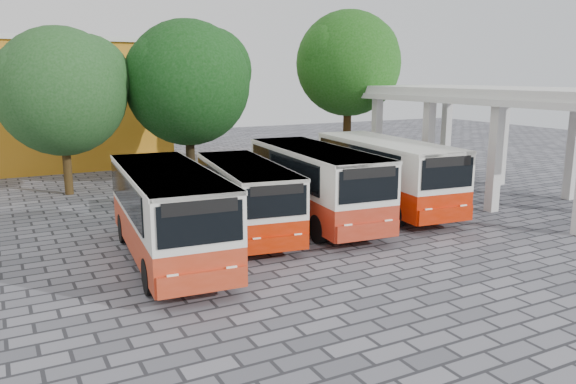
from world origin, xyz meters
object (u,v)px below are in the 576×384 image
bus_centre_left (246,193)px  bus_centre_right (315,180)px  bus_far_left (168,209)px  bus_far_right (386,170)px

bus_centre_left → bus_centre_right: size_ratio=0.89×
bus_far_left → bus_centre_left: bus_far_left is taller
bus_far_left → bus_centre_right: (6.73, 1.99, 0.03)m
bus_far_right → bus_far_left: bearing=-161.3°
bus_far_left → bus_centre_left: (3.54, 1.81, -0.18)m
bus_centre_left → bus_far_right: bearing=13.4°
bus_far_left → bus_far_right: bearing=17.5°
bus_far_left → bus_far_right: bus_far_right is taller
bus_centre_left → bus_far_right: bus_far_right is taller
bus_centre_left → bus_centre_right: bearing=11.4°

